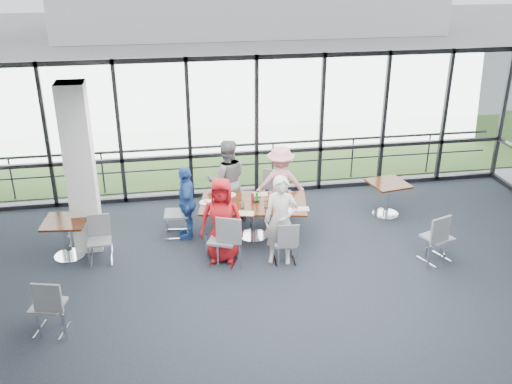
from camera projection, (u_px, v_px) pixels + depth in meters
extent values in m
cube|color=black|center=(311.00, 321.00, 8.87)|extent=(12.00, 10.00, 0.02)
cube|color=white|center=(321.00, 122.00, 7.58)|extent=(12.00, 10.00, 0.04)
cube|color=white|center=(256.00, 127.00, 12.73)|extent=(12.00, 0.10, 3.20)
cube|color=white|center=(81.00, 169.00, 10.36)|extent=(0.50, 0.50, 3.20)
cube|color=gray|center=(229.00, 130.00, 17.89)|extent=(80.00, 70.00, 0.02)
cube|color=#3B5A23|center=(238.00, 150.00, 16.08)|extent=(80.00, 5.00, 0.01)
cylinder|color=#2D2D33|center=(252.00, 164.00, 13.71)|extent=(12.00, 0.06, 0.06)
cube|color=#38150B|center=(253.00, 203.00, 11.09)|extent=(2.22, 1.49, 0.04)
cylinder|color=silver|center=(253.00, 221.00, 11.24)|extent=(0.12, 0.12, 0.71)
cylinder|color=silver|center=(253.00, 236.00, 11.38)|extent=(0.56, 0.56, 0.03)
cube|color=#38150B|center=(65.00, 222.00, 10.36)|extent=(0.84, 0.84, 0.04)
cylinder|color=silver|center=(68.00, 240.00, 10.52)|extent=(0.12, 0.12, 0.71)
cube|color=#38150B|center=(388.00, 183.00, 12.00)|extent=(0.88, 0.88, 0.04)
cylinder|color=silver|center=(387.00, 200.00, 12.15)|extent=(0.12, 0.12, 0.71)
imported|color=red|center=(222.00, 220.00, 10.26)|extent=(0.87, 0.66, 1.60)
imported|color=silver|center=(281.00, 221.00, 10.17)|extent=(0.70, 0.59, 1.67)
imported|color=slate|center=(227.00, 180.00, 11.79)|extent=(0.87, 0.55, 1.75)
imported|color=pink|center=(280.00, 183.00, 11.82)|extent=(1.09, 0.66, 1.61)
imported|color=#2852A5|center=(187.00, 202.00, 11.10)|extent=(0.52, 0.89, 1.49)
cylinder|color=white|center=(223.00, 209.00, 10.78)|extent=(0.27, 0.27, 0.01)
cylinder|color=white|center=(285.00, 210.00, 10.75)|extent=(0.28, 0.28, 0.01)
cylinder|color=white|center=(230.00, 195.00, 11.39)|extent=(0.24, 0.24, 0.01)
cylinder|color=white|center=(280.00, 194.00, 11.43)|extent=(0.26, 0.26, 0.01)
cylinder|color=white|center=(206.00, 202.00, 11.06)|extent=(0.27, 0.27, 0.01)
cylinder|color=white|center=(242.00, 205.00, 10.81)|extent=(0.07, 0.07, 0.15)
cylinder|color=white|center=(266.00, 204.00, 10.83)|extent=(0.07, 0.07, 0.14)
cylinder|color=white|center=(259.00, 194.00, 11.27)|extent=(0.06, 0.06, 0.13)
cylinder|color=white|center=(214.00, 201.00, 10.95)|extent=(0.08, 0.08, 0.15)
cube|color=white|center=(246.00, 213.00, 10.62)|extent=(0.35, 0.28, 0.00)
cube|color=white|center=(302.00, 209.00, 10.81)|extent=(0.31, 0.24, 0.00)
cube|color=white|center=(260.00, 194.00, 11.44)|extent=(0.31, 0.23, 0.00)
cube|color=black|center=(256.00, 201.00, 11.08)|extent=(0.10, 0.07, 0.04)
cylinder|color=#A81A2D|center=(253.00, 197.00, 11.08)|extent=(0.06, 0.06, 0.18)
cylinder|color=#187F24|center=(257.00, 197.00, 11.06)|extent=(0.05, 0.05, 0.20)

